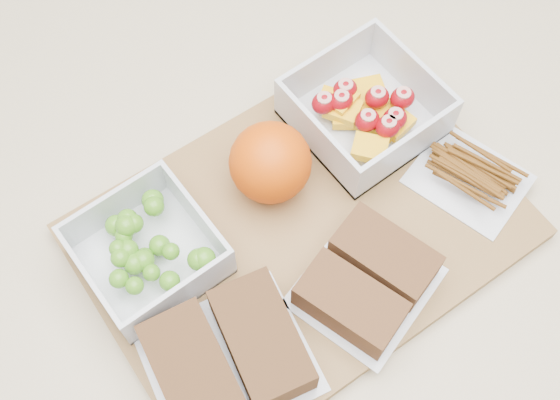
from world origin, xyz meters
The scene contains 9 objects.
ground centered at (0.00, 0.00, 0.00)m, with size 4.00×4.00×0.00m, color gray.
counter centered at (0.00, 0.00, 0.45)m, with size 1.20×0.90×0.90m, color beige.
cutting_board centered at (0.00, -0.02, 0.91)m, with size 0.42×0.30×0.02m, color olive.
grape_container centered at (-0.14, 0.04, 0.94)m, with size 0.12×0.12×0.05m.
fruit_container centered at (0.13, 0.04, 0.94)m, with size 0.14×0.14×0.06m.
orange centered at (0.00, 0.04, 0.96)m, with size 0.08×0.08×0.08m, color #E94F05.
sandwich_bag_left centered at (-0.14, -0.09, 0.94)m, with size 0.17×0.15×0.04m.
sandwich_bag_center centered at (0.01, -0.11, 0.94)m, with size 0.15×0.14×0.04m.
pretzel_bag centered at (0.17, -0.08, 0.93)m, with size 0.12×0.13×0.03m.
Camera 1 is at (-0.20, -0.24, 1.56)m, focal length 45.00 mm.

